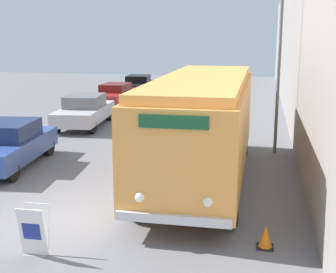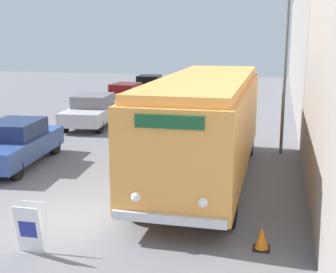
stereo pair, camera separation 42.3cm
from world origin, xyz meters
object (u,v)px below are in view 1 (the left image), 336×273
object	(u,v)px
sign_board	(34,231)
parked_car_near	(10,145)
streetlamp	(281,26)
parked_car_far	(115,95)
vintage_bus	(203,122)
traffic_cone	(266,237)
parked_car_distant	(138,85)
parked_car_mid	(85,111)

from	to	relation	value
sign_board	parked_car_near	xyz separation A→B (m)	(-3.90, 5.91, 0.26)
streetlamp	parked_car_far	xyz separation A→B (m)	(-9.42, 9.56, -3.98)
vintage_bus	traffic_cone	xyz separation A→B (m)	(1.95, -4.49, -1.60)
parked_car_far	parked_car_distant	size ratio (longest dim) A/B	0.98
streetlamp	parked_car_distant	size ratio (longest dim) A/B	1.62
parked_car_near	parked_car_mid	distance (m)	7.22
parked_car_near	parked_car_distant	world-z (taller)	parked_car_near
sign_board	parked_car_far	xyz separation A→B (m)	(-4.35, 19.19, 0.24)
vintage_bus	parked_car_near	xyz separation A→B (m)	(-6.65, 0.16, -1.07)
streetlamp	traffic_cone	size ratio (longest dim) A/B	14.90
parked_car_near	traffic_cone	xyz separation A→B (m)	(8.60, -4.65, -0.53)
sign_board	parked_car_mid	bearing A→B (deg)	106.92
parked_car_mid	parked_car_distant	bearing A→B (deg)	87.41
vintage_bus	sign_board	world-z (taller)	vintage_bus
parked_car_mid	traffic_cone	bearing A→B (deg)	-58.45
vintage_bus	parked_car_near	distance (m)	6.73
parked_car_near	parked_car_far	distance (m)	13.28
streetlamp	parked_car_mid	world-z (taller)	streetlamp
parked_car_distant	streetlamp	bearing A→B (deg)	-63.45
streetlamp	parked_car_near	world-z (taller)	streetlamp
sign_board	parked_car_distant	bearing A→B (deg)	100.06
parked_car_mid	streetlamp	bearing A→B (deg)	-25.80
vintage_bus	sign_board	distance (m)	6.51
streetlamp	parked_car_near	xyz separation A→B (m)	(-8.97, -3.71, -3.96)
parked_car_near	parked_car_far	size ratio (longest dim) A/B	1.05
parked_car_distant	traffic_cone	size ratio (longest dim) A/B	9.22
parked_car_distant	vintage_bus	bearing A→B (deg)	-74.78
sign_board	parked_car_far	world-z (taller)	parked_car_far
streetlamp	parked_car_far	bearing A→B (deg)	134.57
streetlamp	parked_car_distant	bearing A→B (deg)	121.82
vintage_bus	parked_car_distant	distance (m)	20.49
vintage_bus	parked_car_mid	xyz separation A→B (m)	(-6.74, 7.38, -1.06)
parked_car_near	traffic_cone	bearing A→B (deg)	-33.81
streetlamp	parked_car_mid	size ratio (longest dim) A/B	1.52
parked_car_mid	parked_car_far	bearing A→B (deg)	88.70
sign_board	streetlamp	xyz separation A→B (m)	(5.07, 9.62, 4.22)
sign_board	parked_car_mid	xyz separation A→B (m)	(-3.99, 13.13, 0.26)
parked_car_far	parked_car_distant	world-z (taller)	parked_car_far
parked_car_far	parked_car_distant	xyz separation A→B (m)	(-0.07, 5.73, 0.00)
vintage_bus	parked_car_far	world-z (taller)	vintage_bus
vintage_bus	traffic_cone	bearing A→B (deg)	-66.53
sign_board	parked_car_mid	distance (m)	13.73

